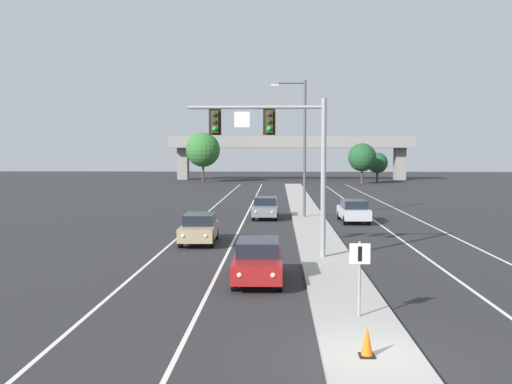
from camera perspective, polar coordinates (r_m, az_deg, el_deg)
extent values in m
plane|color=#28282B|center=(14.30, 11.57, -16.29)|extent=(260.00, 260.00, 0.00)
cube|color=#9E9B93|center=(31.69, 6.26, -4.85)|extent=(2.40, 110.00, 0.15)
cube|color=silver|center=(38.63, -1.47, -3.34)|extent=(0.14, 100.00, 0.01)
cube|color=silver|center=(39.17, 12.42, -3.33)|extent=(0.14, 100.00, 0.01)
cube|color=silver|center=(38.97, -6.32, -3.29)|extent=(0.14, 100.00, 0.01)
cube|color=silver|center=(39.89, 17.09, -3.28)|extent=(0.14, 100.00, 0.01)
cylinder|color=gray|center=(26.22, 6.70, 1.38)|extent=(0.24, 0.24, 7.20)
cylinder|color=gray|center=(26.21, -0.04, 8.40)|extent=(6.16, 0.16, 0.16)
cube|color=black|center=(26.19, 1.32, 6.98)|extent=(0.56, 0.06, 1.20)
cube|color=#38330F|center=(26.15, 1.32, 6.99)|extent=(0.32, 0.32, 1.00)
sphere|color=#282828|center=(26.00, 1.31, 7.71)|extent=(0.22, 0.22, 0.22)
sphere|color=#282828|center=(25.98, 1.31, 7.01)|extent=(0.22, 0.22, 0.22)
sphere|color=green|center=(25.97, 1.31, 6.30)|extent=(0.22, 0.22, 0.22)
cube|color=black|center=(26.35, -4.08, 6.96)|extent=(0.56, 0.06, 1.20)
cube|color=#38330F|center=(26.31, -4.09, 6.96)|extent=(0.32, 0.32, 1.00)
sphere|color=#282828|center=(26.16, -4.14, 7.68)|extent=(0.22, 0.22, 0.22)
sphere|color=#282828|center=(26.14, -4.13, 6.98)|extent=(0.22, 0.22, 0.22)
sphere|color=green|center=(26.12, -4.13, 6.28)|extent=(0.22, 0.22, 0.22)
cube|color=white|center=(26.19, -1.40, 7.20)|extent=(0.70, 0.04, 0.70)
cylinder|color=gray|center=(17.13, 10.22, -8.50)|extent=(0.08, 0.08, 2.20)
cube|color=white|center=(16.96, 10.26, -6.04)|extent=(0.60, 0.03, 0.60)
cube|color=black|center=(16.94, 10.27, -6.06)|extent=(0.12, 0.01, 0.44)
cylinder|color=#4C4C51|center=(42.46, 4.85, 4.28)|extent=(0.20, 0.20, 10.00)
cylinder|color=#4C4C51|center=(42.71, 3.39, 10.74)|extent=(2.20, 0.12, 0.12)
cube|color=#B7B7B2|center=(42.69, 1.89, 10.54)|extent=(0.56, 0.28, 0.20)
cube|color=maroon|center=(22.03, 0.19, -7.17)|extent=(1.84, 4.42, 0.70)
cube|color=black|center=(22.13, 0.21, -5.46)|extent=(1.60, 2.39, 0.56)
sphere|color=#EAE5C6|center=(19.87, 1.70, -8.26)|extent=(0.18, 0.18, 0.18)
sphere|color=#EAE5C6|center=(19.91, -1.65, -8.24)|extent=(0.18, 0.18, 0.18)
cylinder|color=black|center=(20.63, 2.33, -8.94)|extent=(0.23, 0.64, 0.64)
cylinder|color=black|center=(20.67, -2.17, -8.91)|extent=(0.23, 0.64, 0.64)
cylinder|color=black|center=(23.56, 2.25, -7.31)|extent=(0.23, 0.64, 0.64)
cylinder|color=black|center=(23.60, -1.67, -7.29)|extent=(0.23, 0.64, 0.64)
cube|color=tan|center=(31.25, -5.65, -3.87)|extent=(1.91, 4.45, 0.70)
cube|color=black|center=(31.39, -5.62, -2.67)|extent=(1.65, 2.42, 0.56)
sphere|color=#EAE5C6|center=(29.04, -5.00, -4.37)|extent=(0.18, 0.18, 0.18)
sphere|color=#EAE5C6|center=(29.17, -7.25, -4.34)|extent=(0.18, 0.18, 0.18)
cylinder|color=black|center=(29.75, -4.43, -4.94)|extent=(0.24, 0.65, 0.64)
cylinder|color=black|center=(29.93, -7.49, -4.91)|extent=(0.24, 0.65, 0.64)
cylinder|color=black|center=(32.70, -3.96, -4.12)|extent=(0.24, 0.65, 0.64)
cylinder|color=black|center=(32.87, -6.75, -4.10)|extent=(0.24, 0.65, 0.64)
cube|color=slate|center=(42.59, 0.95, -1.75)|extent=(1.92, 4.45, 0.70)
cube|color=black|center=(42.76, 0.97, -0.88)|extent=(1.65, 2.42, 0.56)
sphere|color=#EAE5C6|center=(40.40, 1.61, -1.99)|extent=(0.18, 0.18, 0.18)
sphere|color=#EAE5C6|center=(40.46, -0.02, -1.98)|extent=(0.18, 0.18, 0.18)
cylinder|color=black|center=(41.11, 1.96, -2.45)|extent=(0.24, 0.65, 0.64)
cylinder|color=black|center=(41.19, -0.27, -2.43)|extent=(0.24, 0.65, 0.64)
cylinder|color=black|center=(44.09, 2.09, -2.01)|extent=(0.24, 0.65, 0.64)
cylinder|color=black|center=(44.17, 0.01, -2.00)|extent=(0.24, 0.65, 0.64)
cube|color=#B7B7BC|center=(40.93, 9.64, -2.04)|extent=(1.91, 4.44, 0.70)
cube|color=black|center=(40.66, 9.70, -1.19)|extent=(1.64, 2.42, 0.56)
sphere|color=#EAE5C6|center=(42.99, 8.44, -1.67)|extent=(0.18, 0.18, 0.18)
sphere|color=#EAE5C6|center=(43.16, 9.95, -1.66)|extent=(0.18, 0.18, 0.18)
cylinder|color=black|center=(42.33, 8.25, -2.30)|extent=(0.24, 0.65, 0.64)
cylinder|color=black|center=(42.57, 10.39, -2.29)|extent=(0.24, 0.65, 0.64)
cylinder|color=black|center=(39.38, 8.82, -2.78)|extent=(0.24, 0.65, 0.64)
cylinder|color=black|center=(39.64, 11.12, -2.76)|extent=(0.24, 0.65, 0.64)
cube|color=black|center=(14.24, 10.94, -15.65)|extent=(0.36, 0.36, 0.04)
cone|color=orange|center=(14.12, 10.96, -14.23)|extent=(0.28, 0.28, 0.70)
cube|color=gray|center=(102.20, 3.47, 4.71)|extent=(42.40, 6.40, 1.10)
cube|color=gray|center=(99.22, 3.51, 5.31)|extent=(42.40, 0.36, 0.90)
cube|color=gray|center=(103.59, -7.23, 2.81)|extent=(1.80, 2.40, 5.65)
cube|color=gray|center=(104.42, 14.06, 2.73)|extent=(1.80, 2.40, 5.65)
cylinder|color=#4C3823|center=(89.71, 10.46, 1.54)|extent=(0.36, 0.36, 2.37)
sphere|color=#1E4C28|center=(89.64, 10.49, 3.40)|extent=(4.32, 4.32, 4.32)
cylinder|color=#4C3823|center=(95.12, 11.93, 1.50)|extent=(0.36, 0.36, 1.83)
sphere|color=#1E4C28|center=(95.05, 11.95, 2.85)|extent=(3.34, 3.34, 3.34)
cylinder|color=#4C3823|center=(93.94, -5.27, 1.91)|extent=(0.36, 0.36, 3.04)
sphere|color=#2D6B2D|center=(93.88, -5.28, 4.19)|extent=(5.56, 5.56, 5.56)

